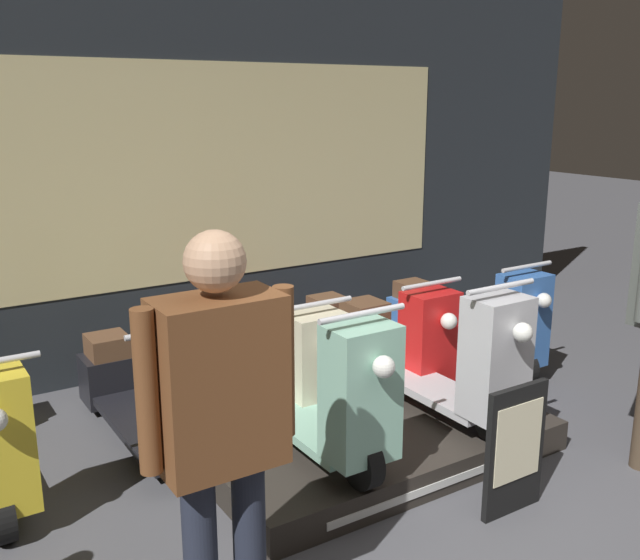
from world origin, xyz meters
name	(u,v)px	position (x,y,z in m)	size (l,w,h in m)	color
shop_wall_back	(210,166)	(0.00, 3.39, 1.60)	(7.96, 0.09, 3.20)	#23282D
display_platform	(361,432)	(0.09, 1.43, 0.09)	(2.10, 1.46, 0.19)	#2D2823
scooter_display_left	(303,386)	(-0.38, 1.35, 0.54)	(0.50, 1.67, 0.94)	black
scooter_display_right	(430,355)	(0.56, 1.35, 0.54)	(0.50, 1.67, 0.94)	black
scooter_backrow_1	(142,395)	(-1.06, 2.14, 0.35)	(0.50, 1.67, 0.94)	black
scooter_backrow_2	(273,366)	(-0.15, 2.14, 0.35)	(0.50, 1.67, 0.94)	black
scooter_backrow_3	(379,342)	(0.77, 2.14, 0.35)	(0.50, 1.67, 0.94)	black
scooter_backrow_4	(469,322)	(1.68, 2.14, 0.35)	(0.50, 1.67, 0.94)	black
person_left_browsing	(221,415)	(-1.35, 0.32, 1.01)	(0.61, 0.25, 1.69)	#232838
price_sign_board	(515,450)	(0.33, 0.40, 0.36)	(0.40, 0.04, 0.71)	black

